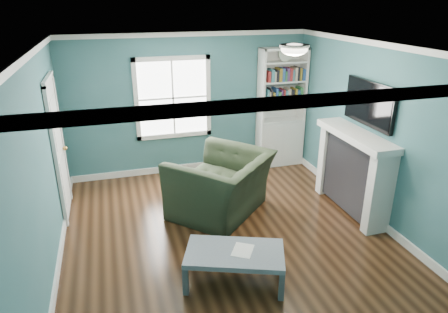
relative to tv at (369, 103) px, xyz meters
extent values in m
plane|color=black|center=(-2.20, -0.20, -1.72)|extent=(5.00, 5.00, 0.00)
plane|color=#2F6366|center=(-2.20, 2.30, -0.43)|extent=(4.50, 0.00, 4.50)
plane|color=#2F6366|center=(-2.20, -2.70, -0.43)|extent=(4.50, 0.00, 4.50)
plane|color=#2F6366|center=(-4.45, -0.20, -0.43)|extent=(0.00, 5.00, 5.00)
plane|color=#2F6366|center=(0.05, -0.20, -0.43)|extent=(0.00, 5.00, 5.00)
plane|color=white|center=(-2.20, -0.20, 0.88)|extent=(5.00, 5.00, 0.00)
cube|color=white|center=(-2.20, 2.28, -1.66)|extent=(4.50, 0.03, 0.12)
cube|color=white|center=(-4.44, -0.20, -1.66)|extent=(0.03, 5.00, 0.12)
cube|color=white|center=(0.03, -0.20, -1.66)|extent=(0.03, 5.00, 0.12)
cube|color=white|center=(-2.20, 2.28, 0.84)|extent=(4.50, 0.04, 0.08)
cube|color=white|center=(-2.20, -2.68, 0.84)|extent=(4.50, 0.04, 0.08)
cube|color=white|center=(-4.43, -0.20, 0.84)|extent=(0.04, 5.00, 0.08)
cube|color=white|center=(0.03, -0.20, 0.84)|extent=(0.04, 5.00, 0.08)
cube|color=white|center=(-2.50, 2.29, -0.27)|extent=(1.24, 0.01, 1.34)
cube|color=white|center=(-3.16, 2.28, -0.27)|extent=(0.08, 0.06, 1.50)
cube|color=white|center=(-1.84, 2.28, -0.27)|extent=(0.08, 0.06, 1.50)
cube|color=white|center=(-2.50, 2.28, -0.98)|extent=(1.40, 0.06, 0.08)
cube|color=white|center=(-2.50, 2.28, 0.44)|extent=(1.40, 0.06, 0.08)
cube|color=white|center=(-2.50, 2.28, -0.27)|extent=(1.24, 0.03, 0.03)
cube|color=white|center=(-2.50, 2.28, -0.27)|extent=(0.03, 0.03, 1.34)
cube|color=silver|center=(-0.43, 2.10, -1.27)|extent=(0.90, 0.35, 0.90)
cube|color=silver|center=(-0.86, 2.10, -0.12)|extent=(0.04, 0.35, 1.40)
cube|color=silver|center=(0.00, 2.10, -0.12)|extent=(0.04, 0.35, 1.40)
cube|color=silver|center=(-0.43, 2.26, -0.12)|extent=(0.90, 0.02, 1.40)
cube|color=silver|center=(-0.43, 2.10, 0.55)|extent=(0.90, 0.35, 0.04)
cube|color=silver|center=(-0.43, 2.10, -0.80)|extent=(0.84, 0.33, 0.03)
cube|color=silver|center=(-0.43, 2.10, -0.42)|extent=(0.84, 0.33, 0.03)
cube|color=silver|center=(-0.43, 2.10, -0.04)|extent=(0.84, 0.33, 0.03)
cube|color=silver|center=(-0.43, 2.10, 0.32)|extent=(0.84, 0.33, 0.03)
cube|color=teal|center=(-0.43, 2.08, -0.30)|extent=(0.70, 0.25, 0.22)
cube|color=tan|center=(-0.43, 2.08, 0.08)|extent=(0.70, 0.25, 0.22)
cylinder|color=beige|center=(-0.43, 2.05, 0.46)|extent=(0.26, 0.06, 0.26)
cube|color=black|center=(-0.11, 0.00, -1.12)|extent=(0.30, 1.20, 1.10)
cube|color=black|center=(-0.13, 0.00, -1.32)|extent=(0.22, 0.65, 0.70)
cube|color=silver|center=(-0.13, -0.67, -1.12)|extent=(0.36, 0.16, 1.20)
cube|color=silver|center=(-0.13, 0.67, -1.12)|extent=(0.36, 0.16, 1.20)
cube|color=silver|center=(-0.15, 0.00, -0.47)|extent=(0.44, 1.58, 0.10)
cube|color=black|center=(0.00, 0.00, 0.00)|extent=(0.06, 1.10, 0.65)
cube|color=silver|center=(-4.43, 1.20, -0.70)|extent=(0.04, 0.80, 2.05)
cube|color=white|center=(-4.42, 0.75, -0.70)|extent=(0.05, 0.08, 2.13)
cube|color=white|center=(-4.42, 1.65, -0.70)|extent=(0.05, 0.08, 2.13)
cube|color=white|center=(-4.42, 1.20, 0.36)|extent=(0.05, 0.98, 0.08)
sphere|color=#BF8C3F|center=(-4.37, 1.50, -0.77)|extent=(0.07, 0.07, 0.07)
ellipsoid|color=white|center=(-1.30, -0.10, 0.82)|extent=(0.34, 0.34, 0.15)
cylinder|color=white|center=(-1.30, -0.10, 0.86)|extent=(0.38, 0.38, 0.03)
cube|color=white|center=(-3.70, 2.28, -0.52)|extent=(0.08, 0.01, 0.12)
imported|color=black|center=(-2.10, 0.51, -1.10)|extent=(1.69, 1.68, 1.26)
cube|color=#454D52|center=(-3.00, -1.20, -1.55)|extent=(0.08, 0.08, 0.35)
cube|color=#454D52|center=(-2.00, -1.59, -1.55)|extent=(0.08, 0.08, 0.35)
cube|color=#454D52|center=(-2.80, -0.68, -1.55)|extent=(0.08, 0.08, 0.35)
cube|color=#454D52|center=(-1.80, -1.07, -1.55)|extent=(0.08, 0.08, 0.35)
cube|color=slate|center=(-2.40, -1.14, -1.34)|extent=(1.28, 0.99, 0.06)
cube|color=white|center=(-2.31, -1.14, -1.31)|extent=(0.34, 0.36, 0.00)
camera|label=1|loc=(-3.61, -4.83, 1.42)|focal=32.00mm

